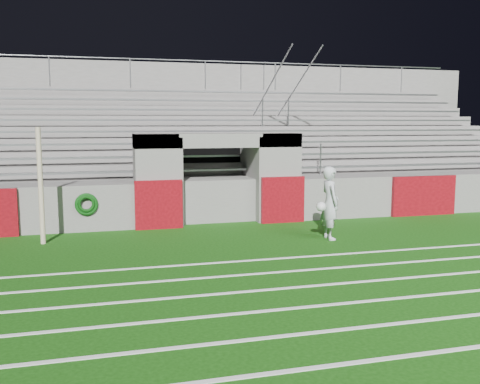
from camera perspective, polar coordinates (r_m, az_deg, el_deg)
name	(u,v)px	position (r m, az deg, el deg)	size (l,w,h in m)	color
ground	(252,249)	(12.44, 1.29, -6.10)	(90.00, 90.00, 0.00)	#12430B
field_post	(41,186)	(13.61, -20.50, 0.59)	(0.12, 0.12, 2.80)	beige
field_markings	(352,328)	(7.99, 11.82, -14.06)	(28.00, 8.09, 0.01)	white
stadium_structure	(191,161)	(19.92, -5.21, 3.32)	(26.00, 8.48, 5.42)	slate
goalkeeper_with_ball	(330,203)	(13.51, 9.55, -1.17)	(0.70, 0.72, 1.83)	silver
hose_coil	(86,204)	(14.69, -16.07, -1.26)	(0.60, 0.15, 0.60)	#0D4410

